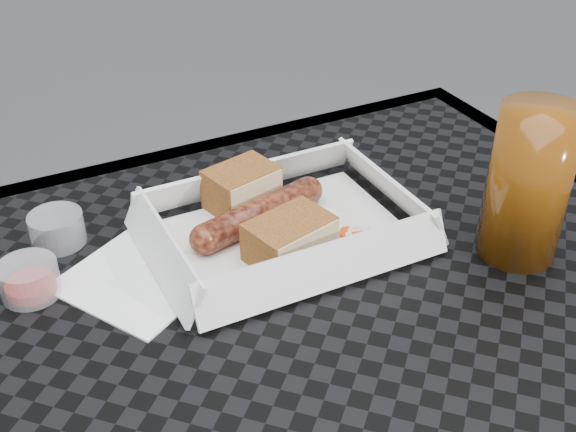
% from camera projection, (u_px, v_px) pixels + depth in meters
% --- Properties ---
extents(food_tray, '(0.22, 0.15, 0.00)m').
position_uv_depth(food_tray, '(283.00, 235.00, 0.68)').
color(food_tray, white).
rests_on(food_tray, patio_table).
extents(bratwurst, '(0.15, 0.06, 0.03)m').
position_uv_depth(bratwurst, '(259.00, 214.00, 0.68)').
color(bratwurst, brown).
rests_on(bratwurst, food_tray).
extents(bread_near, '(0.08, 0.06, 0.04)m').
position_uv_depth(bread_near, '(242.00, 187.00, 0.71)').
color(bread_near, brown).
rests_on(bread_near, food_tray).
extents(bread_far, '(0.08, 0.07, 0.04)m').
position_uv_depth(bread_far, '(289.00, 239.00, 0.64)').
color(bread_far, brown).
rests_on(bread_far, food_tray).
extents(veg_garnish, '(0.03, 0.03, 0.00)m').
position_uv_depth(veg_garnish, '(352.00, 237.00, 0.67)').
color(veg_garnish, '#F83D0A').
rests_on(veg_garnish, food_tray).
extents(napkin, '(0.16, 0.16, 0.00)m').
position_uv_depth(napkin, '(142.00, 276.00, 0.63)').
color(napkin, white).
rests_on(napkin, patio_table).
extents(condiment_cup_sauce, '(0.05, 0.05, 0.03)m').
position_uv_depth(condiment_cup_sauce, '(29.00, 279.00, 0.60)').
color(condiment_cup_sauce, maroon).
rests_on(condiment_cup_sauce, patio_table).
extents(condiment_cup_empty, '(0.05, 0.05, 0.03)m').
position_uv_depth(condiment_cup_empty, '(57.00, 229.00, 0.67)').
color(condiment_cup_empty, silver).
rests_on(condiment_cup_empty, patio_table).
extents(drink_glass, '(0.07, 0.07, 0.14)m').
position_uv_depth(drink_glass, '(529.00, 184.00, 0.62)').
color(drink_glass, '#5F2F08').
rests_on(drink_glass, patio_table).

